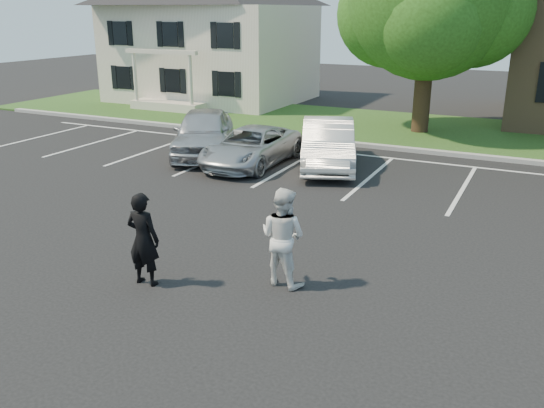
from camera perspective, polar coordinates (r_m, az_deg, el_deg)
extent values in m
plane|color=black|center=(11.25, -2.25, -7.52)|extent=(90.00, 90.00, 0.00)
cube|color=#979791|center=(21.98, 12.71, 5.36)|extent=(40.00, 0.30, 0.15)
cube|color=#224017|center=(25.81, 14.85, 7.06)|extent=(44.00, 8.00, 0.08)
cube|color=silver|center=(25.76, -21.84, 6.24)|extent=(0.12, 5.20, 0.01)
cube|color=silver|center=(23.79, -17.22, 5.80)|extent=(0.12, 5.20, 0.01)
cube|color=silver|center=(22.00, -11.82, 5.25)|extent=(0.12, 5.20, 0.01)
cube|color=silver|center=(20.44, -5.55, 4.55)|extent=(0.12, 5.20, 0.01)
cube|color=silver|center=(19.17, 1.64, 3.67)|extent=(0.12, 5.20, 0.01)
cube|color=silver|center=(18.24, 9.68, 2.63)|extent=(0.12, 5.20, 0.01)
cube|color=silver|center=(17.71, 18.38, 1.44)|extent=(0.12, 5.20, 0.01)
cube|color=silver|center=(20.48, 15.63, 3.97)|extent=(34.00, 0.12, 0.01)
cube|color=beige|center=(34.01, -5.88, 14.59)|extent=(10.00, 8.00, 5.20)
cube|color=beige|center=(30.72, -9.99, 9.57)|extent=(4.00, 1.60, 0.50)
cylinder|color=beige|center=(31.12, -13.36, 11.51)|extent=(0.18, 0.18, 2.70)
cylinder|color=beige|center=(29.11, -8.03, 11.36)|extent=(0.18, 0.18, 2.70)
cube|color=beige|center=(29.94, -10.98, 14.58)|extent=(4.20, 0.25, 0.20)
cube|color=black|center=(30.78, -9.81, 11.94)|extent=(0.90, 0.06, 1.20)
cube|color=black|center=(30.60, -10.06, 16.22)|extent=(0.90, 0.06, 1.20)
cube|color=black|center=(31.16, -10.81, 11.97)|extent=(0.32, 0.05, 1.25)
cube|color=black|center=(30.41, -8.79, 11.92)|extent=(0.32, 0.05, 1.25)
cylinder|color=black|center=(25.16, 14.66, 10.40)|extent=(0.70, 0.70, 3.20)
sphere|color=#234A13|center=(25.36, 19.36, 17.77)|extent=(4.60, 4.60, 4.60)
sphere|color=#234A13|center=(25.71, 11.58, 17.95)|extent=(4.40, 4.40, 4.40)
sphere|color=#234A13|center=(23.39, 15.48, 17.14)|extent=(4.00, 4.00, 4.00)
imported|color=black|center=(11.01, -12.64, -3.42)|extent=(0.68, 0.47, 1.82)
imported|color=silver|center=(10.75, 1.08, -3.26)|extent=(1.03, 0.86, 1.90)
imported|color=#B6B6BB|center=(20.83, -6.79, 7.07)|extent=(3.82, 5.19, 1.64)
imported|color=#ABAFB4|center=(19.34, -2.07, 5.69)|extent=(2.07, 4.49, 1.25)
imported|color=silver|center=(19.12, 5.55, 5.94)|extent=(3.24, 5.00, 1.56)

